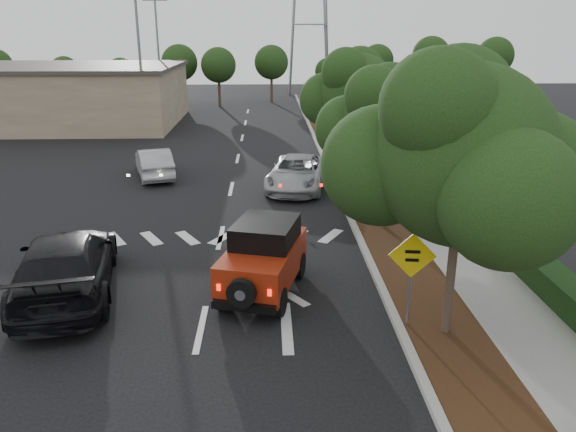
{
  "coord_description": "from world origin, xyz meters",
  "views": [
    {
      "loc": [
        1.6,
        -11.62,
        6.65
      ],
      "look_at": [
        2.15,
        3.0,
        1.74
      ],
      "focal_mm": 35.0,
      "sensor_mm": 36.0,
      "label": 1
    }
  ],
  "objects_px": {
    "silver_suv_ahead": "(297,173)",
    "speed_hump_sign": "(411,267)",
    "black_suv_oncoming": "(66,265)",
    "red_jeep": "(265,256)"
  },
  "relations": [
    {
      "from": "silver_suv_ahead",
      "to": "black_suv_oncoming",
      "type": "distance_m",
      "value": 11.98
    },
    {
      "from": "red_jeep",
      "to": "speed_hump_sign",
      "type": "bearing_deg",
      "value": -18.74
    },
    {
      "from": "silver_suv_ahead",
      "to": "speed_hump_sign",
      "type": "bearing_deg",
      "value": -70.27
    },
    {
      "from": "red_jeep",
      "to": "speed_hump_sign",
      "type": "relative_size",
      "value": 1.71
    },
    {
      "from": "red_jeep",
      "to": "speed_hump_sign",
      "type": "height_order",
      "value": "speed_hump_sign"
    },
    {
      "from": "red_jeep",
      "to": "black_suv_oncoming",
      "type": "relative_size",
      "value": 0.68
    },
    {
      "from": "red_jeep",
      "to": "speed_hump_sign",
      "type": "distance_m",
      "value": 4.02
    },
    {
      "from": "silver_suv_ahead",
      "to": "black_suv_oncoming",
      "type": "relative_size",
      "value": 0.87
    },
    {
      "from": "silver_suv_ahead",
      "to": "speed_hump_sign",
      "type": "height_order",
      "value": "speed_hump_sign"
    },
    {
      "from": "silver_suv_ahead",
      "to": "black_suv_oncoming",
      "type": "height_order",
      "value": "black_suv_oncoming"
    }
  ]
}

